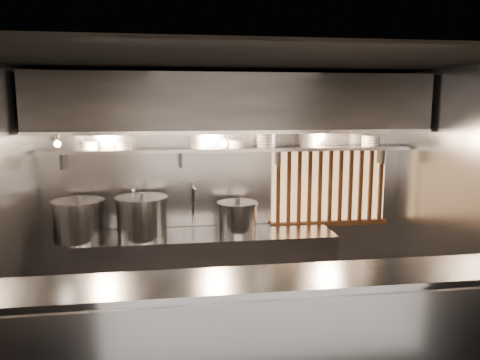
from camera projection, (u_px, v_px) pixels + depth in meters
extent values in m
plane|color=black|center=(248.00, 352.00, 4.62)|extent=(4.50, 4.50, 0.00)
plane|color=black|center=(249.00, 61.00, 4.17)|extent=(4.50, 4.50, 0.00)
plane|color=gray|center=(229.00, 186.00, 5.86)|extent=(4.50, 0.00, 4.50)
plane|color=gray|center=(468.00, 206.00, 4.72)|extent=(0.00, 3.00, 3.00)
cube|color=#9B9BA1|center=(268.00, 349.00, 3.60)|extent=(4.50, 0.50, 1.10)
cube|color=#9B9BA1|center=(269.00, 279.00, 3.51)|extent=(4.50, 0.56, 0.03)
cube|color=#9B9BA1|center=(208.00, 270.00, 5.60)|extent=(3.00, 0.70, 0.90)
cube|color=#9B9BA1|center=(231.00, 149.00, 5.61)|extent=(4.40, 0.34, 0.04)
cube|color=#2D2D30|center=(233.00, 103.00, 5.30)|extent=(4.40, 0.80, 0.65)
cube|color=#9B9BA1|center=(238.00, 132.00, 4.96)|extent=(4.40, 0.03, 0.04)
cube|color=#E7AB68|center=(329.00, 186.00, 6.03)|extent=(1.50, 0.02, 0.92)
cube|color=brown|center=(331.00, 148.00, 5.90)|extent=(1.56, 0.06, 0.06)
cube|color=brown|center=(329.00, 223.00, 6.06)|extent=(1.56, 0.06, 0.06)
cube|color=brown|center=(278.00, 188.00, 5.88)|extent=(0.04, 0.04, 0.92)
cube|color=brown|center=(289.00, 187.00, 5.90)|extent=(0.04, 0.04, 0.92)
cube|color=brown|center=(299.00, 187.00, 5.92)|extent=(0.04, 0.04, 0.92)
cube|color=brown|center=(310.00, 187.00, 5.94)|extent=(0.04, 0.04, 0.92)
cube|color=brown|center=(320.00, 186.00, 5.96)|extent=(0.04, 0.04, 0.92)
cube|color=brown|center=(330.00, 186.00, 5.98)|extent=(0.04, 0.04, 0.92)
cube|color=brown|center=(340.00, 186.00, 6.00)|extent=(0.04, 0.04, 0.92)
cube|color=brown|center=(351.00, 186.00, 6.02)|extent=(0.04, 0.04, 0.92)
cube|color=brown|center=(361.00, 185.00, 6.04)|extent=(0.04, 0.04, 0.92)
cube|color=brown|center=(371.00, 185.00, 6.06)|extent=(0.04, 0.04, 0.92)
cube|color=brown|center=(381.00, 185.00, 6.08)|extent=(0.05, 0.04, 0.92)
cylinder|color=silver|center=(136.00, 206.00, 5.68)|extent=(0.03, 0.03, 0.48)
sphere|color=silver|center=(135.00, 187.00, 5.64)|extent=(0.04, 0.04, 0.04)
cylinder|color=silver|center=(134.00, 189.00, 5.51)|extent=(0.03, 0.26, 0.03)
sphere|color=silver|center=(133.00, 191.00, 5.38)|extent=(0.04, 0.04, 0.04)
cylinder|color=silver|center=(133.00, 197.00, 5.40)|extent=(0.03, 0.03, 0.14)
cylinder|color=silver|center=(193.00, 205.00, 5.78)|extent=(0.03, 0.03, 0.48)
sphere|color=silver|center=(193.00, 185.00, 5.74)|extent=(0.04, 0.04, 0.04)
cylinder|color=silver|center=(194.00, 187.00, 5.61)|extent=(0.03, 0.26, 0.03)
sphere|color=silver|center=(194.00, 189.00, 5.49)|extent=(0.04, 0.04, 0.04)
cylinder|color=silver|center=(194.00, 195.00, 5.50)|extent=(0.03, 0.03, 0.14)
cone|color=#9B9BA1|center=(55.00, 138.00, 4.84)|extent=(0.25, 0.27, 0.20)
sphere|color=#FFE0B2|center=(57.00, 144.00, 4.84)|extent=(0.07, 0.07, 0.07)
cylinder|color=#2D2D30|center=(56.00, 130.00, 4.93)|extent=(0.02, 0.22, 0.02)
cylinder|color=#2D2D30|center=(223.00, 137.00, 5.45)|extent=(0.01, 0.01, 0.12)
sphere|color=#FFE0B2|center=(223.00, 144.00, 5.46)|extent=(0.09, 0.09, 0.09)
cylinder|color=#9B9BA1|center=(79.00, 221.00, 5.25)|extent=(0.64, 0.64, 0.43)
cylinder|color=#9B9BA1|center=(78.00, 202.00, 5.21)|extent=(0.67, 0.67, 0.03)
cylinder|color=#2D2D30|center=(78.00, 198.00, 5.21)|extent=(0.06, 0.06, 0.04)
cylinder|color=#9B9BA1|center=(142.00, 218.00, 5.35)|extent=(0.69, 0.69, 0.45)
cylinder|color=#9B9BA1|center=(142.00, 198.00, 5.32)|extent=(0.73, 0.73, 0.03)
cylinder|color=#2D2D30|center=(141.00, 195.00, 5.31)|extent=(0.06, 0.06, 0.04)
cylinder|color=#9B9BA1|center=(237.00, 219.00, 5.57)|extent=(0.50, 0.50, 0.34)
cylinder|color=#9B9BA1|center=(237.00, 203.00, 5.54)|extent=(0.53, 0.53, 0.03)
cylinder|color=#2D2D30|center=(237.00, 200.00, 5.53)|extent=(0.06, 0.06, 0.04)
cylinder|color=white|center=(89.00, 148.00, 5.36)|extent=(0.18, 0.18, 0.03)
cylinder|color=white|center=(89.00, 145.00, 5.36)|extent=(0.18, 0.18, 0.03)
cylinder|color=white|center=(89.00, 142.00, 5.35)|extent=(0.20, 0.20, 0.01)
cylinder|color=white|center=(124.00, 148.00, 5.42)|extent=(0.19, 0.19, 0.03)
cylinder|color=white|center=(124.00, 144.00, 5.41)|extent=(0.19, 0.19, 0.03)
cylinder|color=white|center=(124.00, 142.00, 5.41)|extent=(0.20, 0.20, 0.01)
cylinder|color=white|center=(198.00, 147.00, 5.54)|extent=(0.18, 0.18, 0.03)
cylinder|color=white|center=(198.00, 143.00, 5.54)|extent=(0.18, 0.18, 0.03)
cylinder|color=white|center=(198.00, 140.00, 5.53)|extent=(0.18, 0.18, 0.03)
cylinder|color=white|center=(198.00, 137.00, 5.53)|extent=(0.18, 0.18, 0.03)
cylinder|color=white|center=(198.00, 135.00, 5.52)|extent=(0.20, 0.20, 0.01)
cylinder|color=white|center=(237.00, 146.00, 5.61)|extent=(0.20, 0.20, 0.03)
cylinder|color=white|center=(237.00, 143.00, 5.61)|extent=(0.20, 0.20, 0.03)
cylinder|color=white|center=(237.00, 141.00, 5.60)|extent=(0.22, 0.22, 0.01)
cylinder|color=white|center=(266.00, 146.00, 5.66)|extent=(0.22, 0.22, 0.03)
cylinder|color=white|center=(266.00, 143.00, 5.66)|extent=(0.22, 0.22, 0.03)
cylinder|color=white|center=(266.00, 139.00, 5.65)|extent=(0.22, 0.22, 0.03)
cylinder|color=white|center=(266.00, 136.00, 5.64)|extent=(0.22, 0.22, 0.03)
cylinder|color=white|center=(266.00, 134.00, 5.64)|extent=(0.24, 0.24, 0.01)
cylinder|color=white|center=(309.00, 145.00, 5.74)|extent=(0.20, 0.20, 0.03)
cylinder|color=white|center=(309.00, 142.00, 5.73)|extent=(0.20, 0.20, 0.03)
cylinder|color=white|center=(309.00, 139.00, 5.73)|extent=(0.20, 0.20, 0.03)
cylinder|color=white|center=(309.00, 136.00, 5.72)|extent=(0.20, 0.20, 0.03)
cylinder|color=white|center=(309.00, 134.00, 5.72)|extent=(0.22, 0.22, 0.01)
cylinder|color=white|center=(371.00, 144.00, 5.86)|extent=(0.22, 0.22, 0.03)
cylinder|color=white|center=(371.00, 141.00, 5.85)|extent=(0.22, 0.22, 0.03)
cylinder|color=white|center=(371.00, 138.00, 5.84)|extent=(0.22, 0.22, 0.03)
cylinder|color=white|center=(371.00, 136.00, 5.84)|extent=(0.24, 0.24, 0.01)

